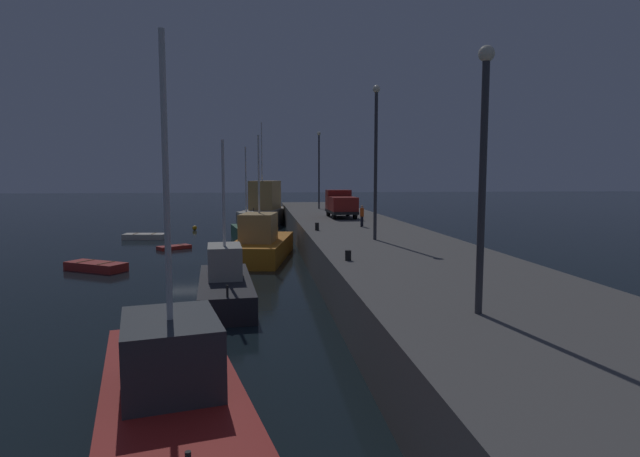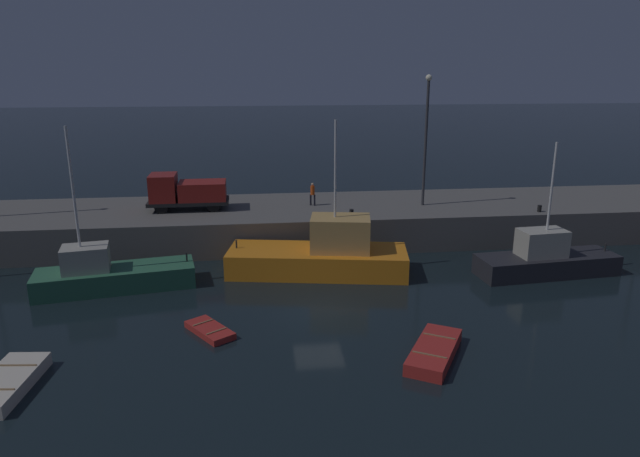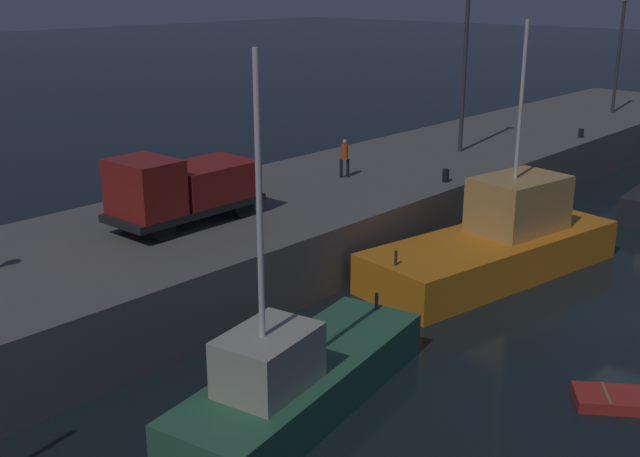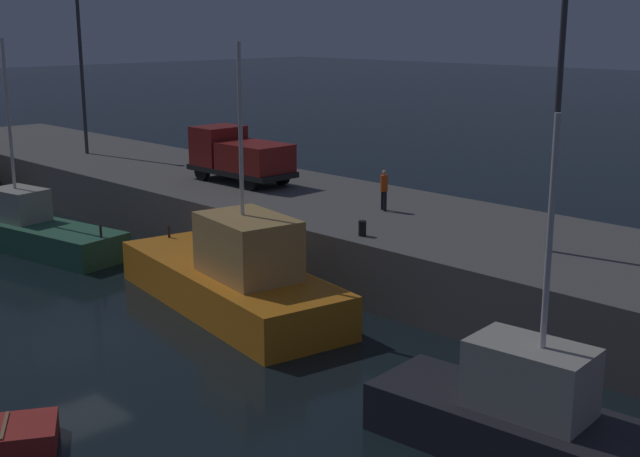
{
  "view_description": "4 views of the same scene",
  "coord_description": "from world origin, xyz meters",
  "px_view_note": "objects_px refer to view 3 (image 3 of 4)",
  "views": [
    {
      "loc": [
        39.05,
        5.59,
        6.17
      ],
      "look_at": [
        -2.36,
        10.4,
        1.92
      ],
      "focal_mm": 28.73,
      "sensor_mm": 36.0,
      "label": 1
    },
    {
      "loc": [
        -2.97,
        -26.31,
        11.97
      ],
      "look_at": [
        1.18,
        9.54,
        1.66
      ],
      "focal_mm": 31.79,
      "sensor_mm": 36.0,
      "label": 2
    },
    {
      "loc": [
        -23.65,
        -7.64,
        10.36
      ],
      "look_at": [
        -4.24,
        9.83,
        2.03
      ],
      "focal_mm": 43.53,
      "sensor_mm": 36.0,
      "label": 3
    },
    {
      "loc": [
        22.84,
        -11.81,
        9.72
      ],
      "look_at": [
        0.47,
        10.2,
        2.03
      ],
      "focal_mm": 47.32,
      "sensor_mm": 36.0,
      "label": 4
    }
  ],
  "objects_px": {
    "fishing_trawler_green": "(498,243)",
    "bollard_west": "(446,175)",
    "bollard_central": "(581,133)",
    "lamp_post_central": "(620,44)",
    "lamp_post_east": "(466,42)",
    "fishing_boat_white": "(297,379)",
    "dockworker": "(345,156)",
    "utility_truck": "(182,188)",
    "dinghy_orange_near": "(630,400)"
  },
  "relations": [
    {
      "from": "bollard_central",
      "to": "lamp_post_central",
      "type": "bearing_deg",
      "value": 12.57
    },
    {
      "from": "dinghy_orange_near",
      "to": "lamp_post_central",
      "type": "distance_m",
      "value": 34.41
    },
    {
      "from": "dinghy_orange_near",
      "to": "utility_truck",
      "type": "bearing_deg",
      "value": 99.52
    },
    {
      "from": "dockworker",
      "to": "lamp_post_central",
      "type": "bearing_deg",
      "value": -3.75
    },
    {
      "from": "fishing_boat_white",
      "to": "dockworker",
      "type": "relative_size",
      "value": 5.54
    },
    {
      "from": "bollard_west",
      "to": "bollard_central",
      "type": "xyz_separation_m",
      "value": [
        13.12,
        -0.02,
        -0.04
      ]
    },
    {
      "from": "utility_truck",
      "to": "bollard_central",
      "type": "distance_m",
      "value": 24.46
    },
    {
      "from": "utility_truck",
      "to": "dockworker",
      "type": "height_order",
      "value": "utility_truck"
    },
    {
      "from": "utility_truck",
      "to": "lamp_post_central",
      "type": "bearing_deg",
      "value": -2.39
    },
    {
      "from": "fishing_trawler_green",
      "to": "bollard_west",
      "type": "xyz_separation_m",
      "value": [
        2.4,
        3.93,
        1.49
      ]
    },
    {
      "from": "lamp_post_central",
      "to": "bollard_central",
      "type": "distance_m",
      "value": 10.36
    },
    {
      "from": "dockworker",
      "to": "bollard_west",
      "type": "relative_size",
      "value": 2.99
    },
    {
      "from": "dockworker",
      "to": "bollard_west",
      "type": "xyz_separation_m",
      "value": [
        2.21,
        -3.67,
        -0.66
      ]
    },
    {
      "from": "lamp_post_east",
      "to": "lamp_post_central",
      "type": "distance_m",
      "value": 16.77
    },
    {
      "from": "fishing_boat_white",
      "to": "lamp_post_east",
      "type": "relative_size",
      "value": 1.0
    },
    {
      "from": "fishing_trawler_green",
      "to": "bollard_west",
      "type": "distance_m",
      "value": 4.84
    },
    {
      "from": "fishing_trawler_green",
      "to": "lamp_post_east",
      "type": "height_order",
      "value": "lamp_post_east"
    },
    {
      "from": "dockworker",
      "to": "lamp_post_east",
      "type": "bearing_deg",
      "value": -5.64
    },
    {
      "from": "lamp_post_east",
      "to": "bollard_west",
      "type": "distance_m",
      "value": 8.1
    },
    {
      "from": "dinghy_orange_near",
      "to": "bollard_west",
      "type": "distance_m",
      "value": 14.44
    },
    {
      "from": "dinghy_orange_near",
      "to": "lamp_post_east",
      "type": "relative_size",
      "value": 0.32
    },
    {
      "from": "lamp_post_east",
      "to": "lamp_post_central",
      "type": "height_order",
      "value": "lamp_post_east"
    },
    {
      "from": "dinghy_orange_near",
      "to": "utility_truck",
      "type": "distance_m",
      "value": 15.39
    },
    {
      "from": "lamp_post_east",
      "to": "utility_truck",
      "type": "bearing_deg",
      "value": 178.06
    },
    {
      "from": "fishing_boat_white",
      "to": "utility_truck",
      "type": "distance_m",
      "value": 9.64
    },
    {
      "from": "bollard_west",
      "to": "fishing_trawler_green",
      "type": "bearing_deg",
      "value": -121.38
    },
    {
      "from": "fishing_boat_white",
      "to": "bollard_central",
      "type": "distance_m",
      "value": 28.07
    },
    {
      "from": "dinghy_orange_near",
      "to": "lamp_post_central",
      "type": "xyz_separation_m",
      "value": [
        31.03,
        13.38,
        6.5
      ]
    },
    {
      "from": "fishing_trawler_green",
      "to": "bollard_central",
      "type": "relative_size",
      "value": 23.72
    },
    {
      "from": "lamp_post_central",
      "to": "dockworker",
      "type": "bearing_deg",
      "value": 176.25
    },
    {
      "from": "bollard_west",
      "to": "lamp_post_east",
      "type": "bearing_deg",
      "value": 26.85
    },
    {
      "from": "dinghy_orange_near",
      "to": "utility_truck",
      "type": "height_order",
      "value": "utility_truck"
    },
    {
      "from": "fishing_boat_white",
      "to": "lamp_post_east",
      "type": "bearing_deg",
      "value": 21.76
    },
    {
      "from": "lamp_post_east",
      "to": "bollard_west",
      "type": "relative_size",
      "value": 16.63
    },
    {
      "from": "utility_truck",
      "to": "dinghy_orange_near",
      "type": "bearing_deg",
      "value": -80.48
    },
    {
      "from": "utility_truck",
      "to": "fishing_trawler_green",
      "type": "bearing_deg",
      "value": -40.4
    },
    {
      "from": "bollard_central",
      "to": "bollard_west",
      "type": "bearing_deg",
      "value": 179.9
    },
    {
      "from": "dinghy_orange_near",
      "to": "bollard_west",
      "type": "height_order",
      "value": "bollard_west"
    },
    {
      "from": "fishing_trawler_green",
      "to": "lamp_post_east",
      "type": "bearing_deg",
      "value": 40.09
    },
    {
      "from": "lamp_post_east",
      "to": "bollard_west",
      "type": "height_order",
      "value": "lamp_post_east"
    },
    {
      "from": "dockworker",
      "to": "dinghy_orange_near",
      "type": "bearing_deg",
      "value": -113.06
    },
    {
      "from": "bollard_west",
      "to": "bollard_central",
      "type": "relative_size",
      "value": 1.18
    },
    {
      "from": "fishing_boat_white",
      "to": "utility_truck",
      "type": "height_order",
      "value": "fishing_boat_white"
    },
    {
      "from": "utility_truck",
      "to": "bollard_west",
      "type": "relative_size",
      "value": 10.11
    },
    {
      "from": "lamp_post_east",
      "to": "bollard_central",
      "type": "xyz_separation_m",
      "value": [
        7.41,
        -2.91,
        -5.02
      ]
    },
    {
      "from": "lamp_post_east",
      "to": "lamp_post_central",
      "type": "relative_size",
      "value": 1.26
    },
    {
      "from": "lamp_post_east",
      "to": "lamp_post_central",
      "type": "xyz_separation_m",
      "value": [
        16.73,
        -0.83,
        -0.97
      ]
    },
    {
      "from": "fishing_trawler_green",
      "to": "lamp_post_central",
      "type": "height_order",
      "value": "lamp_post_central"
    },
    {
      "from": "fishing_boat_white",
      "to": "fishing_trawler_green",
      "type": "height_order",
      "value": "fishing_trawler_green"
    },
    {
      "from": "fishing_trawler_green",
      "to": "bollard_west",
      "type": "height_order",
      "value": "fishing_trawler_green"
    }
  ]
}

